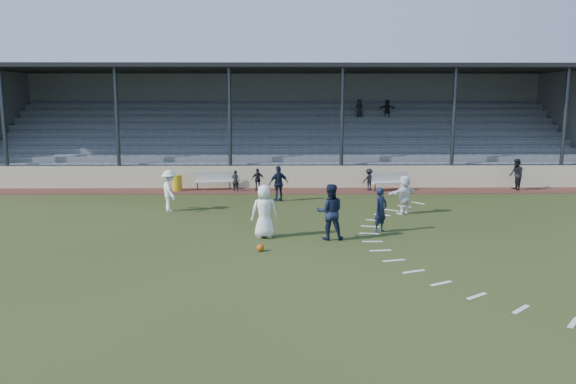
{
  "coord_description": "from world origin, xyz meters",
  "views": [
    {
      "loc": [
        -0.26,
        -18.5,
        4.85
      ],
      "look_at": [
        0.0,
        2.5,
        1.3
      ],
      "focal_mm": 35.0,
      "sensor_mm": 36.0,
      "label": 1
    }
  ],
  "objects_px": {
    "football": "(260,248)",
    "player_white_lead": "(264,211)",
    "trash_bin": "(177,183)",
    "bench_right": "(390,180)",
    "official": "(516,174)",
    "bench_left": "(214,179)",
    "player_navy_lead": "(381,210)"
  },
  "relations": [
    {
      "from": "bench_left",
      "to": "bench_right",
      "type": "relative_size",
      "value": 1.0
    },
    {
      "from": "bench_left",
      "to": "player_white_lead",
      "type": "bearing_deg",
      "value": -82.68
    },
    {
      "from": "bench_right",
      "to": "football",
      "type": "relative_size",
      "value": 8.58
    },
    {
      "from": "trash_bin",
      "to": "football",
      "type": "xyz_separation_m",
      "value": [
        4.79,
        -11.81,
        -0.31
      ]
    },
    {
      "from": "bench_left",
      "to": "player_navy_lead",
      "type": "xyz_separation_m",
      "value": [
        7.18,
        -9.57,
        0.24
      ]
    },
    {
      "from": "trash_bin",
      "to": "player_navy_lead",
      "type": "relative_size",
      "value": 0.5
    },
    {
      "from": "player_white_lead",
      "to": "player_navy_lead",
      "type": "relative_size",
      "value": 1.14
    },
    {
      "from": "player_white_lead",
      "to": "official",
      "type": "distance_m",
      "value": 16.35
    },
    {
      "from": "trash_bin",
      "to": "official",
      "type": "distance_m",
      "value": 17.86
    },
    {
      "from": "trash_bin",
      "to": "player_white_lead",
      "type": "relative_size",
      "value": 0.44
    },
    {
      "from": "bench_left",
      "to": "football",
      "type": "distance_m",
      "value": 12.47
    },
    {
      "from": "bench_right",
      "to": "player_white_lead",
      "type": "xyz_separation_m",
      "value": [
        -6.32,
        -9.88,
        0.35
      ]
    },
    {
      "from": "football",
      "to": "player_white_lead",
      "type": "height_order",
      "value": "player_white_lead"
    },
    {
      "from": "football",
      "to": "player_navy_lead",
      "type": "bearing_deg",
      "value": 30.78
    },
    {
      "from": "bench_right",
      "to": "official",
      "type": "xyz_separation_m",
      "value": [
        6.66,
        0.06,
        0.26
      ]
    },
    {
      "from": "official",
      "to": "bench_right",
      "type": "bearing_deg",
      "value": -89.67
    },
    {
      "from": "bench_left",
      "to": "official",
      "type": "xyz_separation_m",
      "value": [
        15.96,
        -0.37,
        0.26
      ]
    },
    {
      "from": "official",
      "to": "football",
      "type": "bearing_deg",
      "value": -48.25
    },
    {
      "from": "bench_right",
      "to": "football",
      "type": "distance_m",
      "value": 13.33
    },
    {
      "from": "player_white_lead",
      "to": "player_navy_lead",
      "type": "xyz_separation_m",
      "value": [
        4.2,
        0.74,
        -0.12
      ]
    },
    {
      "from": "trash_bin",
      "to": "football",
      "type": "bearing_deg",
      "value": -67.93
    },
    {
      "from": "bench_left",
      "to": "official",
      "type": "distance_m",
      "value": 15.97
    },
    {
      "from": "bench_right",
      "to": "trash_bin",
      "type": "height_order",
      "value": "bench_right"
    },
    {
      "from": "football",
      "to": "player_white_lead",
      "type": "xyz_separation_m",
      "value": [
        0.08,
        1.8,
        0.82
      ]
    },
    {
      "from": "bench_right",
      "to": "player_white_lead",
      "type": "height_order",
      "value": "player_white_lead"
    },
    {
      "from": "football",
      "to": "player_navy_lead",
      "type": "height_order",
      "value": "player_navy_lead"
    },
    {
      "from": "bench_right",
      "to": "player_navy_lead",
      "type": "distance_m",
      "value": 9.38
    },
    {
      "from": "bench_left",
      "to": "trash_bin",
      "type": "bearing_deg",
      "value": -179.48
    },
    {
      "from": "football",
      "to": "player_navy_lead",
      "type": "xyz_separation_m",
      "value": [
        4.28,
        2.55,
        0.7
      ]
    },
    {
      "from": "football",
      "to": "official",
      "type": "xyz_separation_m",
      "value": [
        13.06,
        11.75,
        0.73
      ]
    },
    {
      "from": "bench_left",
      "to": "bench_right",
      "type": "height_order",
      "value": "same"
    },
    {
      "from": "bench_left",
      "to": "football",
      "type": "relative_size",
      "value": 8.57
    }
  ]
}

